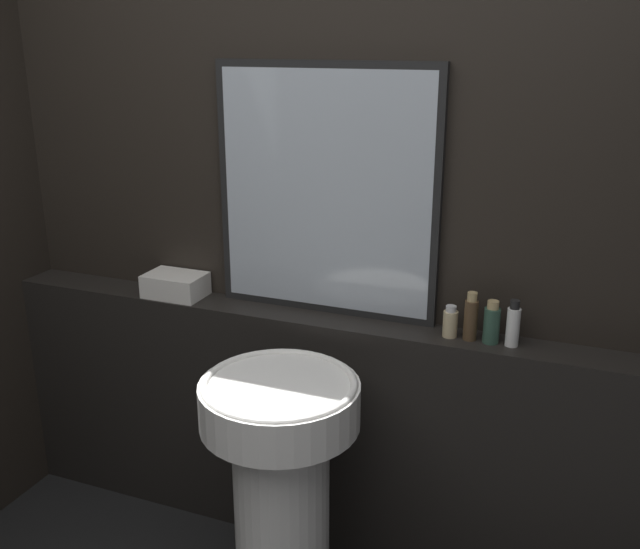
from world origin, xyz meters
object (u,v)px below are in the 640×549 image
at_px(pedestal_sink, 281,479).
at_px(conditioner_bottle, 471,318).
at_px(towel_stack, 176,285).
at_px(body_wash_bottle, 513,325).
at_px(lotion_bottle, 492,323).
at_px(shampoo_bottle, 450,322).
at_px(mirror, 326,192).

relative_size(pedestal_sink, conditioner_bottle, 5.31).
distance_m(towel_stack, conditioner_bottle, 1.09).
relative_size(towel_stack, body_wash_bottle, 1.45).
distance_m(pedestal_sink, body_wash_bottle, 0.86).
relative_size(conditioner_bottle, lotion_bottle, 1.14).
height_order(towel_stack, shampoo_bottle, shampoo_bottle).
bearing_deg(body_wash_bottle, shampoo_bottle, -180.00).
distance_m(pedestal_sink, towel_stack, 0.85).
height_order(towel_stack, conditioner_bottle, conditioner_bottle).
bearing_deg(conditioner_bottle, mirror, 173.12).
bearing_deg(towel_stack, mirror, 6.23).
bearing_deg(lotion_bottle, body_wash_bottle, 0.00).
bearing_deg(shampoo_bottle, pedestal_sink, -135.63).
bearing_deg(lotion_bottle, pedestal_sink, -143.28).
height_order(mirror, body_wash_bottle, mirror).
bearing_deg(body_wash_bottle, conditioner_bottle, -180.00).
bearing_deg(mirror, body_wash_bottle, -5.50).
bearing_deg(towel_stack, pedestal_sink, -33.74).
height_order(pedestal_sink, lotion_bottle, lotion_bottle).
height_order(pedestal_sink, mirror, mirror).
xyz_separation_m(mirror, towel_stack, (-0.57, -0.06, -0.38)).
height_order(pedestal_sink, conditioner_bottle, conditioner_bottle).
height_order(pedestal_sink, body_wash_bottle, body_wash_bottle).
distance_m(pedestal_sink, mirror, 0.93).
height_order(shampoo_bottle, body_wash_bottle, body_wash_bottle).
height_order(shampoo_bottle, conditioner_bottle, conditioner_bottle).
bearing_deg(pedestal_sink, mirror, 94.56).
relative_size(mirror, body_wash_bottle, 5.63).
xyz_separation_m(lotion_bottle, body_wash_bottle, (0.07, 0.00, 0.01)).
bearing_deg(pedestal_sink, conditioner_bottle, 40.30).
height_order(mirror, shampoo_bottle, mirror).
bearing_deg(pedestal_sink, shampoo_bottle, 44.37).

